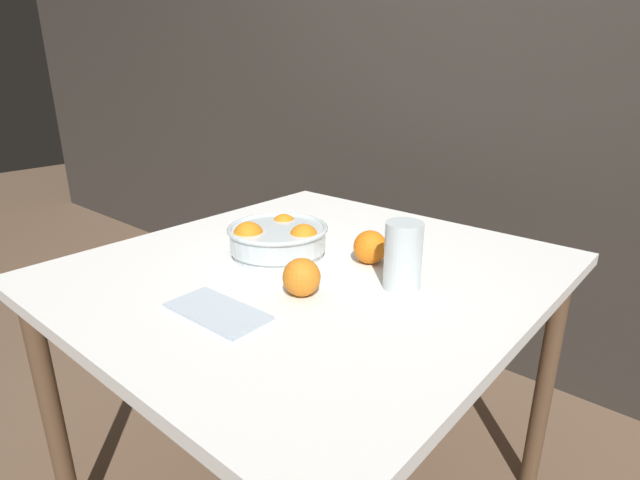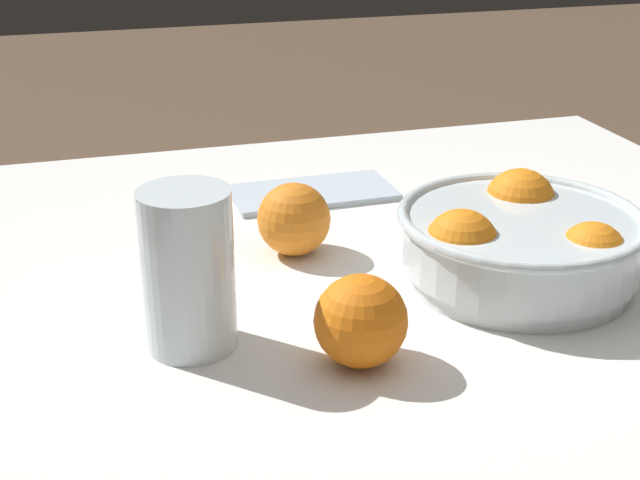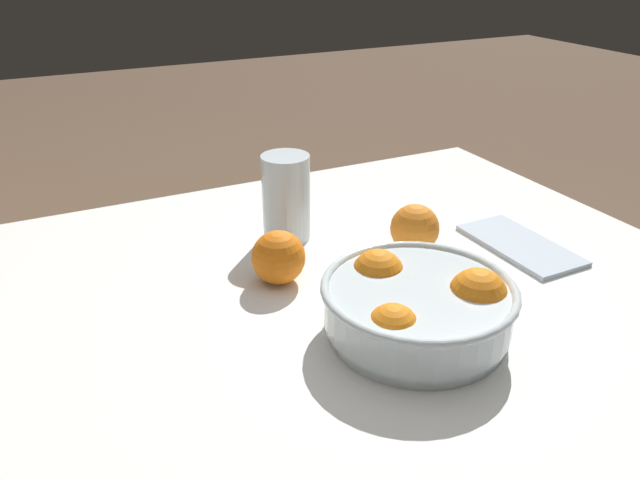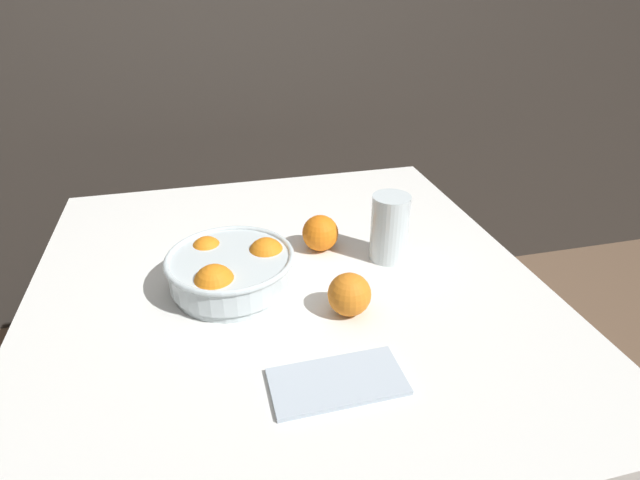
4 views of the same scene
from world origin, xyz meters
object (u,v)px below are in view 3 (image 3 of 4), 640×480
at_px(juice_glass, 286,200).
at_px(orange_loose_front, 415,228).
at_px(orange_loose_near_bowl, 279,257).
at_px(fruit_bowl, 419,305).

xyz_separation_m(juice_glass, orange_loose_front, (-0.14, -0.17, -0.03)).
bearing_deg(orange_loose_near_bowl, juice_glass, -27.92).
xyz_separation_m(fruit_bowl, orange_loose_near_bowl, (0.21, 0.11, -0.00)).
height_order(fruit_bowl, orange_loose_front, fruit_bowl).
bearing_deg(juice_glass, orange_loose_front, -129.68).
distance_m(juice_glass, orange_loose_near_bowl, 0.16).
distance_m(fruit_bowl, orange_loose_near_bowl, 0.24).
relative_size(fruit_bowl, orange_loose_near_bowl, 3.10).
xyz_separation_m(fruit_bowl, orange_loose_front, (0.21, -0.13, -0.00)).
distance_m(fruit_bowl, juice_glass, 0.36).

